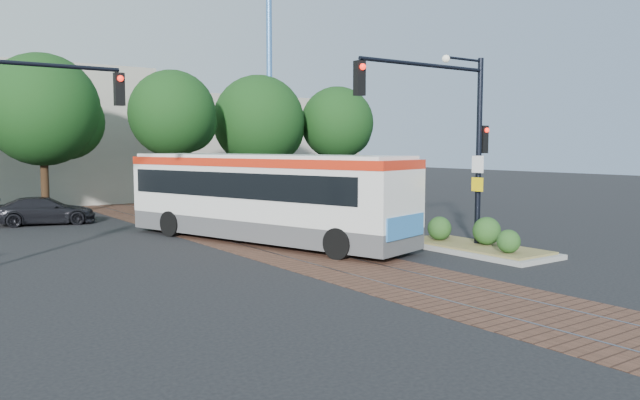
{
  "coord_description": "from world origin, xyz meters",
  "views": [
    {
      "loc": [
        -10.87,
        -14.34,
        3.42
      ],
      "look_at": [
        1.17,
        2.58,
        1.6
      ],
      "focal_mm": 35.0,
      "sensor_mm": 36.0,
      "label": 1
    }
  ],
  "objects_px": {
    "traffic_island": "(473,241)",
    "signal_pole_main": "(453,122)",
    "city_bus": "(262,193)",
    "parked_car": "(45,211)"
  },
  "relations": [
    {
      "from": "traffic_island",
      "to": "signal_pole_main",
      "type": "bearing_deg",
      "value": 174.64
    },
    {
      "from": "signal_pole_main",
      "to": "city_bus",
      "type": "bearing_deg",
      "value": 123.47
    },
    {
      "from": "traffic_island",
      "to": "signal_pole_main",
      "type": "distance_m",
      "value": 3.95
    },
    {
      "from": "traffic_island",
      "to": "parked_car",
      "type": "height_order",
      "value": "parked_car"
    },
    {
      "from": "traffic_island",
      "to": "signal_pole_main",
      "type": "xyz_separation_m",
      "value": [
        -0.96,
        0.09,
        3.83
      ]
    },
    {
      "from": "signal_pole_main",
      "to": "parked_car",
      "type": "xyz_separation_m",
      "value": [
        -8.88,
        15.3,
        -3.56
      ]
    },
    {
      "from": "parked_car",
      "to": "traffic_island",
      "type": "bearing_deg",
      "value": -133.64
    },
    {
      "from": "city_bus",
      "to": "parked_car",
      "type": "xyz_separation_m",
      "value": [
        -5.2,
        9.74,
        -1.13
      ]
    },
    {
      "from": "traffic_island",
      "to": "parked_car",
      "type": "relative_size",
      "value": 1.26
    },
    {
      "from": "city_bus",
      "to": "parked_car",
      "type": "bearing_deg",
      "value": 101.34
    }
  ]
}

